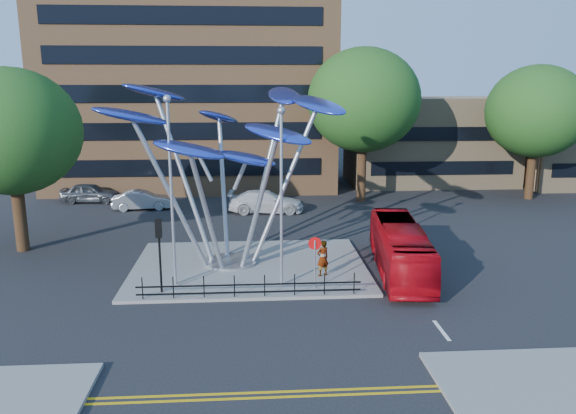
{
  "coord_description": "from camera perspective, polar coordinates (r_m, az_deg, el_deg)",
  "views": [
    {
      "loc": [
        -0.88,
        -21.89,
        9.59
      ],
      "look_at": [
        0.87,
        4.0,
        3.69
      ],
      "focal_mm": 35.0,
      "sensor_mm": 36.0,
      "label": 1
    }
  ],
  "objects": [
    {
      "name": "parked_car_mid",
      "position": [
        43.73,
        -14.6,
        0.68
      ],
      "size": [
        4.51,
        1.99,
        1.44
      ],
      "primitive_type": "imported",
      "rotation": [
        0.0,
        0.0,
        1.68
      ],
      "color": "#A3A7AB",
      "rests_on": "ground"
    },
    {
      "name": "parked_car_left",
      "position": [
        47.51,
        -19.47,
        1.37
      ],
      "size": [
        4.67,
        2.14,
        1.55
      ],
      "primitive_type": "imported",
      "rotation": [
        0.0,
        0.0,
        1.5
      ],
      "color": "#46494F",
      "rests_on": "ground"
    },
    {
      "name": "pedestrian",
      "position": [
        27.66,
        3.55,
        -5.2
      ],
      "size": [
        0.78,
        0.67,
        1.8
      ],
      "primitive_type": "imported",
      "rotation": [
        0.0,
        0.0,
        3.59
      ],
      "color": "gray",
      "rests_on": "traffic_island"
    },
    {
      "name": "traffic_island",
      "position": [
        29.47,
        -3.92,
        -6.07
      ],
      "size": [
        12.0,
        9.0,
        0.15
      ],
      "primitive_type": "cube",
      "color": "slate",
      "rests_on": "ground"
    },
    {
      "name": "red_bus",
      "position": [
        28.94,
        11.31,
        -4.15
      ],
      "size": [
        3.16,
        9.33,
        2.55
      ],
      "primitive_type": "imported",
      "rotation": [
        0.0,
        0.0,
        -0.11
      ],
      "color": "#AB0711",
      "rests_on": "ground"
    },
    {
      "name": "street_lamp_right",
      "position": [
        25.33,
        -0.69,
        2.58
      ],
      "size": [
        0.36,
        0.36,
        8.3
      ],
      "color": "#9EA0A5",
      "rests_on": "traffic_island"
    },
    {
      "name": "no_entry_sign_island",
      "position": [
        25.77,
        2.74,
        -4.77
      ],
      "size": [
        0.6,
        0.1,
        2.45
      ],
      "color": "#9EA0A5",
      "rests_on": "traffic_island"
    },
    {
      "name": "parked_car_right",
      "position": [
        41.44,
        -2.26,
        0.55
      ],
      "size": [
        5.64,
        2.52,
        1.61
      ],
      "primitive_type": "imported",
      "rotation": [
        0.0,
        0.0,
        1.52
      ],
      "color": "silver",
      "rests_on": "ground"
    },
    {
      "name": "brick_tower",
      "position": [
        54.4,
        -9.75,
        18.33
      ],
      "size": [
        25.0,
        15.0,
        30.0
      ],
      "primitive_type": "cube",
      "color": "#946640",
      "rests_on": "ground"
    },
    {
      "name": "ground",
      "position": [
        23.91,
        -1.46,
        -10.84
      ],
      "size": [
        120.0,
        120.0,
        0.0
      ],
      "primitive_type": "plane",
      "color": "black",
      "rests_on": "ground"
    },
    {
      "name": "double_yellow_far",
      "position": [
        18.32,
        -0.58,
        -18.74
      ],
      "size": [
        40.0,
        0.12,
        0.01
      ],
      "primitive_type": "cube",
      "color": "gold",
      "rests_on": "ground"
    },
    {
      "name": "double_yellow_near",
      "position": [
        18.57,
        -0.63,
        -18.26
      ],
      "size": [
        40.0,
        0.12,
        0.01
      ],
      "primitive_type": "cube",
      "color": "gold",
      "rests_on": "ground"
    },
    {
      "name": "street_lamp_left",
      "position": [
        25.99,
        -11.84,
        3.16
      ],
      "size": [
        0.36,
        0.36,
        8.8
      ],
      "color": "#9EA0A5",
      "rests_on": "traffic_island"
    },
    {
      "name": "traffic_light_island",
      "position": [
        25.7,
        -12.97,
        -3.28
      ],
      "size": [
        0.28,
        0.18,
        3.42
      ],
      "color": "black",
      "rests_on": "traffic_island"
    },
    {
      "name": "tree_right",
      "position": [
        44.8,
        7.7,
        10.7
      ],
      "size": [
        8.8,
        8.8,
        12.11
      ],
      "color": "black",
      "rests_on": "ground"
    },
    {
      "name": "tree_left",
      "position": [
        34.6,
        -26.34,
        6.85
      ],
      "size": [
        7.6,
        7.6,
        10.32
      ],
      "color": "black",
      "rests_on": "ground"
    },
    {
      "name": "low_building_near",
      "position": [
        54.85,
        14.17,
        6.57
      ],
      "size": [
        15.0,
        8.0,
        8.0
      ],
      "primitive_type": "cube",
      "color": "tan",
      "rests_on": "ground"
    },
    {
      "name": "leaf_sculpture",
      "position": [
        28.72,
        -6.27,
        7.3
      ],
      "size": [
        12.72,
        9.54,
        9.51
      ],
      "color": "#9EA0A5",
      "rests_on": "traffic_island"
    },
    {
      "name": "pedestrian_railing_front",
      "position": [
        25.26,
        -3.93,
        -8.19
      ],
      "size": [
        10.0,
        0.06,
        1.0
      ],
      "color": "black",
      "rests_on": "traffic_island"
    },
    {
      "name": "tree_far",
      "position": [
        49.56,
        23.94,
        8.85
      ],
      "size": [
        8.0,
        8.0,
        10.81
      ],
      "color": "black",
      "rests_on": "ground"
    }
  ]
}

